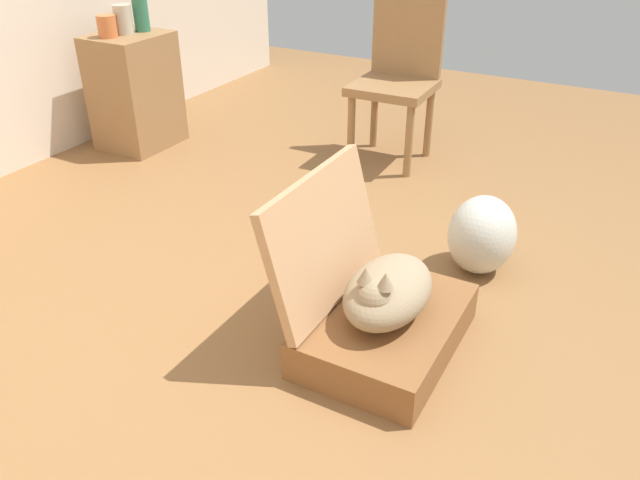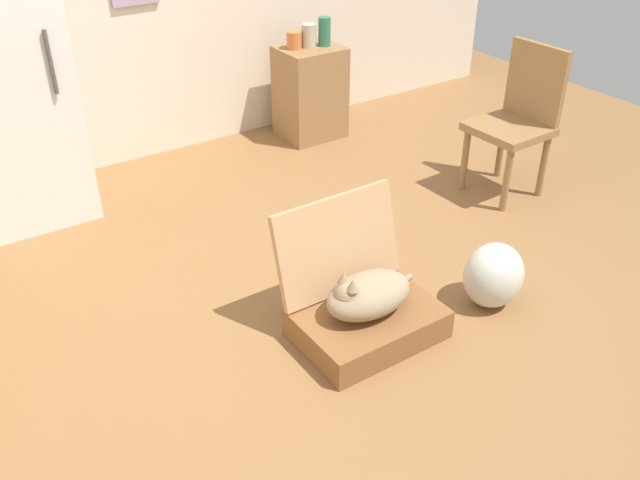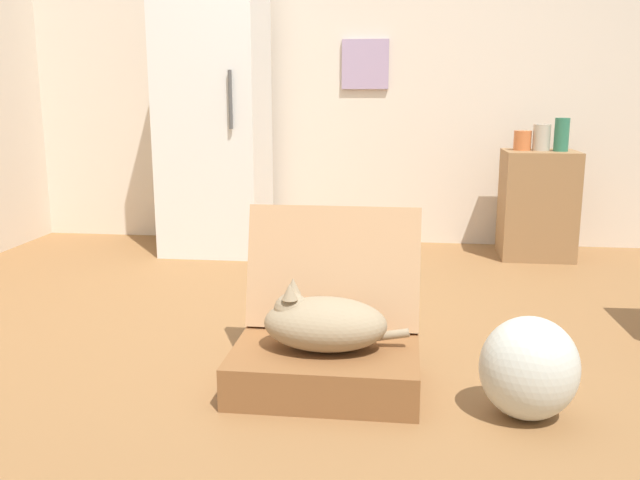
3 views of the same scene
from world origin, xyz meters
TOP-DOWN VIEW (x-y plane):
  - ground_plane at (0.00, 0.00)m, footprint 7.68×7.68m
  - suitcase_base at (0.02, -0.35)m, footprint 0.67×0.48m
  - suitcase_lid at (0.02, -0.09)m, footprint 0.67×0.16m
  - cat at (0.01, -0.35)m, footprint 0.52×0.28m
  - plastic_bag_white at (0.70, -0.49)m, footprint 0.32×0.29m
  - refrigerator at (-0.97, 1.80)m, footprint 0.65×0.65m
  - side_table at (1.14, 1.85)m, footprint 0.45×0.39m
  - vase_tall at (1.02, 1.88)m, footprint 0.11×0.11m
  - vase_short at (1.25, 1.82)m, footprint 0.09×0.09m
  - vase_round at (1.14, 1.86)m, footprint 0.11×0.11m
  - chair at (1.73, 0.35)m, footprint 0.45×0.46m

SIDE VIEW (x-z plane):
  - ground_plane at x=0.00m, z-range 0.00..0.00m
  - suitcase_base at x=0.02m, z-range 0.00..0.15m
  - plastic_bag_white at x=0.70m, z-range 0.00..0.34m
  - cat at x=0.01m, z-range 0.13..0.37m
  - side_table at x=1.14m, z-range 0.00..0.69m
  - suitcase_lid at x=0.02m, z-range 0.15..0.62m
  - chair at x=1.73m, z-range 0.04..0.99m
  - vase_tall at x=1.02m, z-range 0.69..0.82m
  - vase_round at x=1.14m, z-range 0.69..0.86m
  - vase_short at x=1.25m, z-range 0.69..0.90m
  - refrigerator at x=-0.97m, z-range 0.00..1.84m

